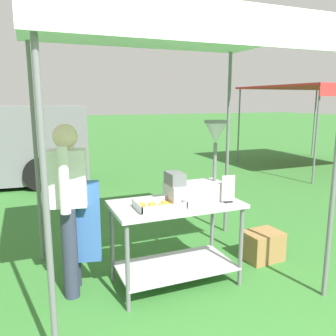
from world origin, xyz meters
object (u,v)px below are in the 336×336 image
Objects in this scene: supply_crate at (262,246)px; vendor at (69,201)px; donut_tray at (159,206)px; donut_fryer at (198,176)px; menu_sign at (228,191)px; donut_cart at (176,227)px; neighbour_tent at (320,89)px; stall_canopy at (172,39)px.

vendor is at bearing 176.57° from supply_crate.
vendor is at bearing 155.36° from donut_tray.
donut_fryer is 2.94× the size of menu_sign.
donut_fryer reaches higher than vendor.
donut_cart is 4.69× the size of menu_sign.
donut_cart is at bearing -13.66° from vendor.
donut_tray is 0.99× the size of supply_crate.
menu_sign is at bearing -6.24° from donut_tray.
neighbour_tent reaches higher than donut_fryer.
donut_fryer is 0.32m from menu_sign.
vendor reaches higher than donut_cart.
donut_fryer is 7.14m from neighbour_tent.
donut_fryer is at bearing -143.66° from neighbour_tent.
donut_tray is at bearing -170.77° from supply_crate.
supply_crate is 6.57m from neighbour_tent.
neighbour_tent is (6.89, 3.94, 1.21)m from vendor.
menu_sign is 7.08m from neighbour_tent.
donut_tray is 0.51m from donut_fryer.
donut_fryer is 0.25× the size of neighbour_tent.
vendor is at bearing 163.67° from menu_sign.
stall_canopy is 3.36× the size of donut_fryer.
menu_sign reaches higher than donut_cart.
donut_fryer is at bearing -1.69° from donut_cart.
donut_fryer is at bearing 13.12° from donut_tray.
supply_crate is (1.14, 0.11, -0.43)m from donut_cart.
vendor reaches higher than donut_tray.
donut_fryer is (0.23, -0.11, -1.27)m from stall_canopy.
supply_crate is (0.67, 0.29, -0.79)m from menu_sign.
donut_tray is 1.65× the size of menu_sign.
stall_canopy is 5.99× the size of donut_tray.
neighbour_tent reaches higher than supply_crate.
stall_canopy is at bearing 148.65° from menu_sign.
donut_tray is 0.69m from menu_sign.
stall_canopy is 1.76m from donut_cart.
supply_crate is at bearing -139.61° from neighbour_tent.
supply_crate is at bearing 23.67° from menu_sign.
vendor is 8.03m from neighbour_tent.
donut_fryer reaches higher than donut_tray.
donut_fryer is at bearing -11.40° from vendor.
donut_tray is 0.56× the size of donut_fryer.
donut_cart is 2.81× the size of supply_crate.
stall_canopy is 7.20m from neighbour_tent.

